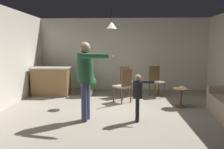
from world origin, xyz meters
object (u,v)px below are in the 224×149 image
object	(u,v)px
spare_remote_on_table	(182,87)
potted_plant_corner	(88,81)
side_table_by_couch	(181,95)
person_adult	(86,73)
dining_chair_centre_back	(124,84)
dining_chair_by_counter	(156,80)
potted_plant_by_wall	(88,82)
kitchen_counter	(51,81)
dining_chair_near_wall	(127,80)
person_child	(138,93)

from	to	relation	value
spare_remote_on_table	potted_plant_corner	bearing A→B (deg)	144.69
side_table_by_couch	person_adult	bearing A→B (deg)	-152.70
dining_chair_centre_back	spare_remote_on_table	size ratio (longest dim) A/B	7.69
dining_chair_by_counter	potted_plant_corner	bearing A→B (deg)	-40.37
person_adult	potted_plant_by_wall	distance (m)	2.63
spare_remote_on_table	side_table_by_couch	bearing A→B (deg)	-131.75
side_table_by_couch	potted_plant_corner	bearing A→B (deg)	144.01
potted_plant_corner	dining_chair_by_counter	bearing A→B (deg)	-17.51
side_table_by_couch	dining_chair_by_counter	distance (m)	1.43
potted_plant_by_wall	side_table_by_couch	bearing A→B (deg)	-25.43
side_table_by_couch	person_adult	distance (m)	2.79
person_adult	kitchen_counter	bearing A→B (deg)	-136.44
side_table_by_couch	dining_chair_near_wall	world-z (taller)	dining_chair_near_wall
potted_plant_corner	potted_plant_by_wall	world-z (taller)	potted_plant_by_wall
potted_plant_by_wall	dining_chair_near_wall	bearing A→B (deg)	1.05
side_table_by_couch	dining_chair_centre_back	bearing A→B (deg)	165.22
kitchen_counter	person_adult	world-z (taller)	person_adult
dining_chair_centre_back	potted_plant_by_wall	xyz separation A→B (m)	(-1.19, 0.89, -0.08)
kitchen_counter	dining_chair_near_wall	bearing A→B (deg)	-0.65
side_table_by_couch	dining_chair_by_counter	bearing A→B (deg)	109.82
dining_chair_near_wall	dining_chair_centre_back	bearing A→B (deg)	-51.08
dining_chair_centre_back	dining_chair_by_counter	bearing A→B (deg)	-1.26
dining_chair_by_counter	potted_plant_by_wall	distance (m)	2.26
person_adult	potted_plant_corner	bearing A→B (deg)	-160.14
spare_remote_on_table	kitchen_counter	bearing A→B (deg)	161.81
side_table_by_couch	dining_chair_by_counter	xyz separation A→B (m)	(-0.48, 1.33, 0.22)
dining_chair_centre_back	potted_plant_by_wall	size ratio (longest dim) A/B	1.17
person_child	potted_plant_corner	world-z (taller)	person_child
dining_chair_by_counter	spare_remote_on_table	size ratio (longest dim) A/B	7.69
dining_chair_by_counter	dining_chair_near_wall	size ratio (longest dim) A/B	1.00
person_adult	dining_chair_by_counter	size ratio (longest dim) A/B	1.74
person_adult	person_child	bearing A→B (deg)	100.83
dining_chair_centre_back	potted_plant_by_wall	bearing A→B (deg)	101.01
dining_chair_centre_back	spare_remote_on_table	xyz separation A→B (m)	(1.57, -0.38, -0.01)
dining_chair_near_wall	dining_chair_centre_back	size ratio (longest dim) A/B	1.00
dining_chair_by_counter	potted_plant_corner	world-z (taller)	dining_chair_by_counter
side_table_by_couch	dining_chair_near_wall	xyz separation A→B (m)	(-1.44, 1.32, 0.22)
dining_chair_near_wall	dining_chair_centre_back	world-z (taller)	same
dining_chair_near_wall	dining_chair_by_counter	bearing A→B (deg)	45.62
side_table_by_couch	dining_chair_near_wall	distance (m)	1.97
person_adult	dining_chair_near_wall	distance (m)	2.78
potted_plant_by_wall	spare_remote_on_table	xyz separation A→B (m)	(2.76, -1.27, 0.07)
dining_chair_by_counter	kitchen_counter	bearing A→B (deg)	-23.28
dining_chair_centre_back	person_adult	bearing A→B (deg)	-159.40
person_adult	dining_chair_near_wall	bearing A→B (deg)	171.29
kitchen_counter	person_adult	xyz separation A→B (m)	(1.61, -2.58, 0.60)
dining_chair_near_wall	side_table_by_couch	bearing A→B (deg)	2.75
person_child	potted_plant_corner	distance (m)	3.71
person_adult	dining_chair_by_counter	xyz separation A→B (m)	(1.91, 2.56, -0.53)
kitchen_counter	person_adult	size ratio (longest dim) A/B	0.73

